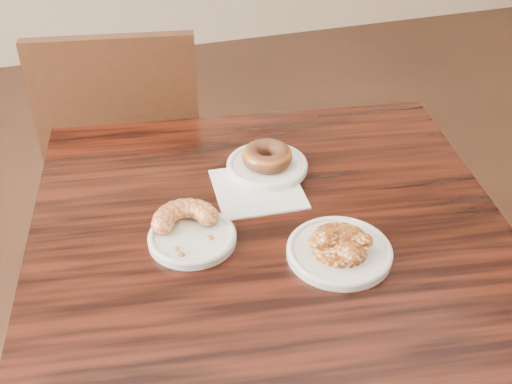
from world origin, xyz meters
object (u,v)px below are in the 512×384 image
object	(u,v)px
cafe_table	(269,373)
apple_fritter	(340,242)
glazed_donut	(267,156)
cruller_fragment	(191,227)
chair_far	(132,165)

from	to	relation	value
cafe_table	apple_fritter	bearing A→B (deg)	-36.33
apple_fritter	glazed_donut	bearing A→B (deg)	98.27
cafe_table	apple_fritter	world-z (taller)	apple_fritter
cafe_table	cruller_fragment	world-z (taller)	cruller_fragment
cafe_table	glazed_donut	xyz separation A→B (m)	(0.05, 0.18, 0.41)
cruller_fragment	apple_fritter	bearing A→B (deg)	-24.96
cruller_fragment	glazed_donut	bearing A→B (deg)	41.98
chair_far	glazed_donut	distance (m)	0.68
cafe_table	glazed_donut	world-z (taller)	glazed_donut
cafe_table	apple_fritter	size ratio (longest dim) A/B	6.31
chair_far	cruller_fragment	distance (m)	0.79
chair_far	apple_fritter	bearing A→B (deg)	116.96
cafe_table	cruller_fragment	distance (m)	0.43
glazed_donut	cruller_fragment	world-z (taller)	glazed_donut
apple_fritter	cruller_fragment	world-z (taller)	cruller_fragment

